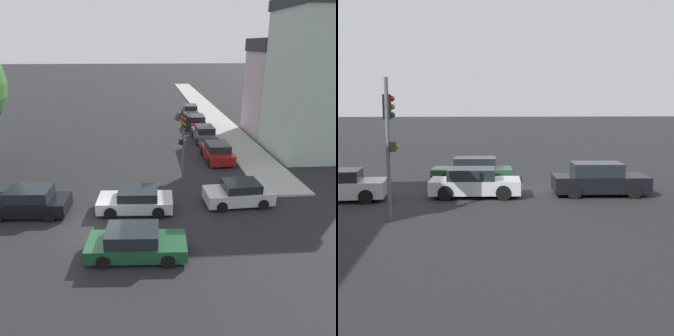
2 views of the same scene
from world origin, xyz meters
The scene contains 12 objects.
ground_plane centered at (0.00, 0.00, 0.00)m, with size 300.00×300.00×0.00m, color black.
sidewalk_strip centered at (11.37, 33.09, 0.07)m, with size 3.31×60.00×0.13m.
rowhouse_backdrop centered at (16.75, 13.86, 5.61)m, with size 7.43×12.97×12.18m.
traffic_signal centered at (5.16, 5.82, 3.72)m, with size 0.74×1.58×5.19m.
crossing_car_0 centered at (2.02, 1.99, 0.64)m, with size 4.23×2.18×1.32m.
crossing_car_1 centered at (7.97, 2.45, 0.65)m, with size 3.98×2.16×1.37m.
crossing_car_2 centered at (2.08, -2.22, 0.64)m, with size 4.44×2.12×1.36m.
crossing_car_3 centered at (-3.84, 2.02, 0.73)m, with size 4.49×2.15×1.54m.
parked_car_0 centered at (8.33, 10.15, 0.68)m, with size 2.15×4.33×1.45m.
parked_car_1 centered at (8.30, 15.80, 0.70)m, with size 1.97×4.52×1.49m.
parked_car_2 centered at (8.39, 21.05, 0.69)m, with size 1.96×4.67×1.45m.
parked_car_3 centered at (8.48, 27.33, 0.71)m, with size 2.06×4.47×1.50m.
Camera 1 is at (2.61, -14.53, 8.82)m, focal length 35.00 mm.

